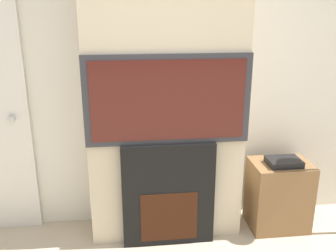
% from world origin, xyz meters
% --- Properties ---
extents(wall_back, '(6.00, 0.06, 2.70)m').
position_xyz_m(wall_back, '(0.00, 2.03, 1.35)').
color(wall_back, silver).
rests_on(wall_back, ground_plane).
extents(chimney_breast, '(1.18, 0.37, 2.70)m').
position_xyz_m(chimney_breast, '(0.00, 1.81, 1.35)').
color(chimney_breast, beige).
rests_on(chimney_breast, ground_plane).
extents(fireplace, '(0.70, 0.15, 0.83)m').
position_xyz_m(fireplace, '(0.00, 1.63, 0.41)').
color(fireplace, black).
rests_on(fireplace, ground_plane).
extents(television, '(1.19, 0.07, 0.65)m').
position_xyz_m(television, '(0.00, 1.62, 1.15)').
color(television, '#2D2D33').
rests_on(television, fireplace).
extents(media_stand, '(0.47, 0.36, 0.63)m').
position_xyz_m(media_stand, '(0.94, 1.72, 0.30)').
color(media_stand, brown).
rests_on(media_stand, ground_plane).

